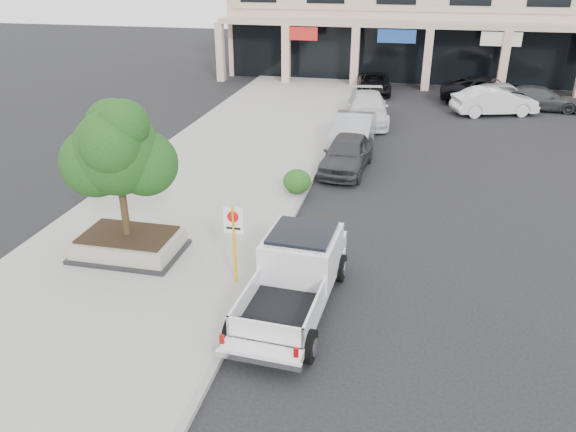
{
  "coord_description": "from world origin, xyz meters",
  "views": [
    {
      "loc": [
        2.27,
        -13.67,
        8.45
      ],
      "look_at": [
        -1.12,
        1.5,
        1.29
      ],
      "focal_mm": 35.0,
      "sensor_mm": 36.0,
      "label": 1
    }
  ],
  "objects_px": {
    "lot_car_b": "(495,101)",
    "lot_car_c": "(540,98)",
    "lot_car_d": "(489,91)",
    "lot_car_e": "(503,94)",
    "curb_car_d": "(374,83)",
    "planter_tree": "(124,151)",
    "curb_car_b": "(353,133)",
    "lot_car_a": "(499,98)",
    "pickup_truck": "(292,280)",
    "planter": "(129,244)",
    "no_parking_sign": "(234,234)",
    "curb_car_c": "(367,108)",
    "curb_car_a": "(347,153)"
  },
  "relations": [
    {
      "from": "lot_car_d",
      "to": "lot_car_e",
      "type": "height_order",
      "value": "lot_car_d"
    },
    {
      "from": "no_parking_sign",
      "to": "lot_car_a",
      "type": "distance_m",
      "value": 24.74
    },
    {
      "from": "planter_tree",
      "to": "lot_car_e",
      "type": "distance_m",
      "value": 26.42
    },
    {
      "from": "pickup_truck",
      "to": "lot_car_c",
      "type": "xyz_separation_m",
      "value": [
        10.19,
        24.34,
        -0.2
      ]
    },
    {
      "from": "no_parking_sign",
      "to": "lot_car_e",
      "type": "height_order",
      "value": "no_parking_sign"
    },
    {
      "from": "curb_car_b",
      "to": "curb_car_c",
      "type": "height_order",
      "value": "curb_car_b"
    },
    {
      "from": "lot_car_b",
      "to": "lot_car_c",
      "type": "bearing_deg",
      "value": -75.24
    },
    {
      "from": "lot_car_e",
      "to": "pickup_truck",
      "type": "bearing_deg",
      "value": 147.73
    },
    {
      "from": "curb_car_a",
      "to": "curb_car_d",
      "type": "relative_size",
      "value": 0.94
    },
    {
      "from": "planter_tree",
      "to": "curb_car_b",
      "type": "bearing_deg",
      "value": 66.46
    },
    {
      "from": "curb_car_d",
      "to": "planter",
      "type": "bearing_deg",
      "value": -108.34
    },
    {
      "from": "curb_car_b",
      "to": "lot_car_b",
      "type": "height_order",
      "value": "curb_car_b"
    },
    {
      "from": "curb_car_b",
      "to": "no_parking_sign",
      "type": "bearing_deg",
      "value": -96.72
    },
    {
      "from": "curb_car_a",
      "to": "lot_car_d",
      "type": "relative_size",
      "value": 0.77
    },
    {
      "from": "no_parking_sign",
      "to": "lot_car_b",
      "type": "height_order",
      "value": "no_parking_sign"
    },
    {
      "from": "lot_car_b",
      "to": "lot_car_d",
      "type": "distance_m",
      "value": 2.62
    },
    {
      "from": "planter",
      "to": "lot_car_e",
      "type": "distance_m",
      "value": 26.49
    },
    {
      "from": "pickup_truck",
      "to": "curb_car_a",
      "type": "bearing_deg",
      "value": 92.98
    },
    {
      "from": "lot_car_e",
      "to": "curb_car_a",
      "type": "bearing_deg",
      "value": 135.28
    },
    {
      "from": "curb_car_c",
      "to": "lot_car_b",
      "type": "relative_size",
      "value": 1.14
    },
    {
      "from": "lot_car_e",
      "to": "curb_car_d",
      "type": "bearing_deg",
      "value": 60.17
    },
    {
      "from": "lot_car_d",
      "to": "lot_car_c",
      "type": "bearing_deg",
      "value": -96.13
    },
    {
      "from": "planter_tree",
      "to": "pickup_truck",
      "type": "xyz_separation_m",
      "value": [
        5.35,
        -1.81,
        -2.51
      ]
    },
    {
      "from": "curb_car_c",
      "to": "lot_car_d",
      "type": "distance_m",
      "value": 9.28
    },
    {
      "from": "lot_car_d",
      "to": "planter",
      "type": "bearing_deg",
      "value": 159.52
    },
    {
      "from": "lot_car_d",
      "to": "lot_car_e",
      "type": "relative_size",
      "value": 1.25
    },
    {
      "from": "planter",
      "to": "pickup_truck",
      "type": "xyz_separation_m",
      "value": [
        5.48,
        -1.66,
        0.42
      ]
    },
    {
      "from": "planter_tree",
      "to": "lot_car_b",
      "type": "height_order",
      "value": "planter_tree"
    },
    {
      "from": "curb_car_b",
      "to": "lot_car_a",
      "type": "distance_m",
      "value": 12.34
    },
    {
      "from": "lot_car_b",
      "to": "lot_car_a",
      "type": "bearing_deg",
      "value": -35.69
    },
    {
      "from": "no_parking_sign",
      "to": "curb_car_d",
      "type": "xyz_separation_m",
      "value": [
        1.69,
        25.95,
        -0.96
      ]
    },
    {
      "from": "planter_tree",
      "to": "lot_car_d",
      "type": "height_order",
      "value": "planter_tree"
    },
    {
      "from": "planter_tree",
      "to": "no_parking_sign",
      "type": "distance_m",
      "value": 4.12
    },
    {
      "from": "lot_car_e",
      "to": "curb_car_b",
      "type": "bearing_deg",
      "value": 128.22
    },
    {
      "from": "curb_car_d",
      "to": "curb_car_b",
      "type": "bearing_deg",
      "value": -95.96
    },
    {
      "from": "curb_car_d",
      "to": "lot_car_c",
      "type": "distance_m",
      "value": 10.56
    },
    {
      "from": "planter_tree",
      "to": "no_parking_sign",
      "type": "relative_size",
      "value": 1.74
    },
    {
      "from": "pickup_truck",
      "to": "lot_car_d",
      "type": "bearing_deg",
      "value": 77.09
    },
    {
      "from": "lot_car_b",
      "to": "lot_car_e",
      "type": "height_order",
      "value": "lot_car_e"
    },
    {
      "from": "curb_car_a",
      "to": "lot_car_c",
      "type": "height_order",
      "value": "curb_car_a"
    },
    {
      "from": "curb_car_c",
      "to": "lot_car_d",
      "type": "relative_size",
      "value": 0.93
    },
    {
      "from": "planter_tree",
      "to": "no_parking_sign",
      "type": "xyz_separation_m",
      "value": [
        3.57,
        -1.03,
        -1.78
      ]
    },
    {
      "from": "curb_car_a",
      "to": "pickup_truck",
      "type": "bearing_deg",
      "value": -85.87
    },
    {
      "from": "curb_car_b",
      "to": "lot_car_b",
      "type": "distance_m",
      "value": 11.22
    },
    {
      "from": "lot_car_c",
      "to": "lot_car_e",
      "type": "distance_m",
      "value": 2.17
    },
    {
      "from": "planter",
      "to": "lot_car_c",
      "type": "distance_m",
      "value": 27.57
    },
    {
      "from": "lot_car_c",
      "to": "lot_car_e",
      "type": "relative_size",
      "value": 1.01
    },
    {
      "from": "lot_car_a",
      "to": "lot_car_c",
      "type": "height_order",
      "value": "lot_car_a"
    },
    {
      "from": "planter",
      "to": "planter_tree",
      "type": "bearing_deg",
      "value": 48.97
    },
    {
      "from": "lot_car_a",
      "to": "pickup_truck",
      "type": "bearing_deg",
      "value": 152.04
    }
  ]
}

